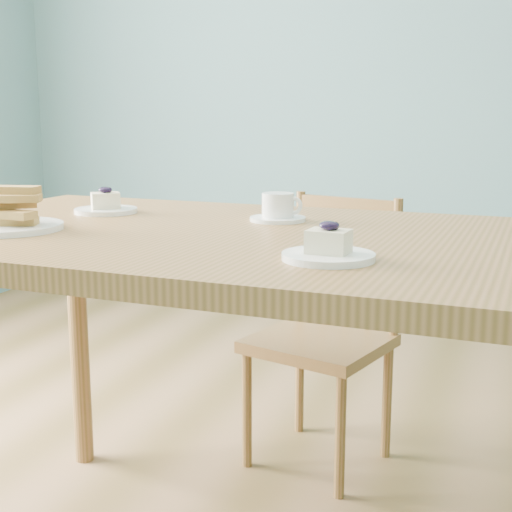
# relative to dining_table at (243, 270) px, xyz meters

# --- Properties ---
(dining_table) EXTENTS (1.59, 0.94, 0.84)m
(dining_table) POSITION_rel_dining_table_xyz_m (0.00, 0.00, 0.00)
(dining_table) COLOR #8E5F35
(dining_table) RESTS_ON ground
(dining_chair) EXTENTS (0.46, 0.45, 0.83)m
(dining_chair) POSITION_rel_dining_table_xyz_m (0.00, 0.69, -0.33)
(dining_chair) COLOR #8E5F35
(dining_chair) RESTS_ON ground
(cheesecake_plate_near) EXTENTS (0.16, 0.16, 0.07)m
(cheesecake_plate_near) POSITION_rel_dining_table_xyz_m (0.25, -0.23, 0.10)
(cheesecake_plate_near) COLOR white
(cheesecake_plate_near) RESTS_ON dining_table
(cheesecake_plate_far) EXTENTS (0.16, 0.16, 0.07)m
(cheesecake_plate_far) POSITION_rel_dining_table_xyz_m (-0.43, 0.15, 0.10)
(cheesecake_plate_far) COLOR white
(cheesecake_plate_far) RESTS_ON dining_table
(coffee_cup) EXTENTS (0.13, 0.13, 0.06)m
(coffee_cup) POSITION_rel_dining_table_xyz_m (0.02, 0.17, 0.11)
(coffee_cup) COLOR white
(coffee_cup) RESTS_ON dining_table
(biscotti_plate) EXTENTS (0.23, 0.23, 0.09)m
(biscotti_plate) POSITION_rel_dining_table_xyz_m (-0.48, -0.15, 0.11)
(biscotti_plate) COLOR white
(biscotti_plate) RESTS_ON dining_table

